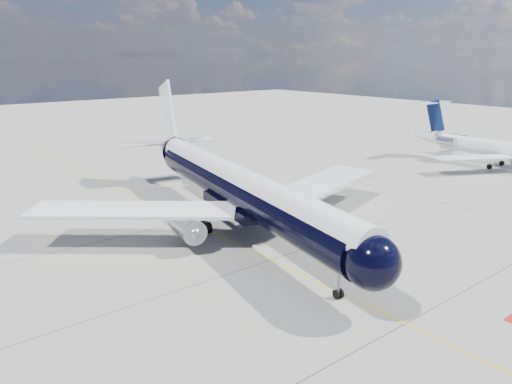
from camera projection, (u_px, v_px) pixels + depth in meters
ground at (167, 211)px, 62.42m from camera, size 320.00×320.00×0.00m
taxiway_centerline at (188, 221)px, 58.67m from camera, size 0.16×160.00×0.01m
main_airliner at (235, 186)px, 55.37m from camera, size 42.89×52.88×15.39m
regional_jet at (492, 147)px, 86.30m from camera, size 27.88×31.96×10.84m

